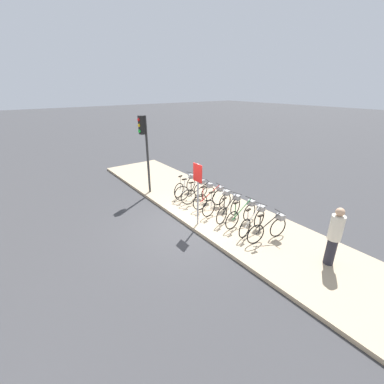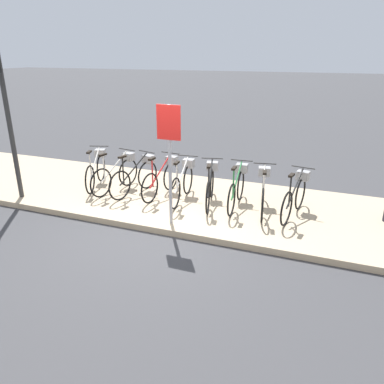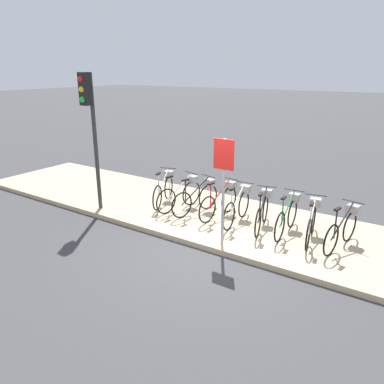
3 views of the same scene
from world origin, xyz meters
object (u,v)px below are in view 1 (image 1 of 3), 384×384
parked_bicycle_2 (201,193)px  pedestrian (334,235)px  parked_bicycle_6 (243,213)px  parked_bicycle_8 (270,227)px  parked_bicycle_3 (212,197)px  parked_bicycle_7 (254,220)px  parked_bicycle_1 (193,189)px  traffic_light (144,139)px  parked_bicycle_0 (186,185)px  parked_bicycle_4 (219,202)px  sign_post (198,184)px  parked_bicycle_5 (230,208)px

parked_bicycle_2 → pedestrian: bearing=3.9°
parked_bicycle_6 → parked_bicycle_8: size_ratio=1.01×
parked_bicycle_3 → parked_bicycle_7: size_ratio=1.01×
parked_bicycle_1 → traffic_light: bearing=-144.4°
parked_bicycle_0 → parked_bicycle_1: bearing=-6.2°
parked_bicycle_8 → pedestrian: size_ratio=0.91×
parked_bicycle_2 → parked_bicycle_4: same height
parked_bicycle_6 → traffic_light: size_ratio=0.46×
parked_bicycle_0 → traffic_light: 2.69m
pedestrian → traffic_light: (-7.53, -1.63, 1.56)m
parked_bicycle_0 → parked_bicycle_8: same height
parked_bicycle_4 → parked_bicycle_8: (2.36, 0.00, 0.00)m
parked_bicycle_1 → sign_post: bearing=-33.1°
parked_bicycle_1 → parked_bicycle_7: size_ratio=1.00×
parked_bicycle_4 → pedestrian: 4.15m
parked_bicycle_2 → parked_bicycle_6: (2.31, 0.07, 0.00)m
parked_bicycle_5 → pedestrian: (3.49, 0.35, 0.46)m
parked_bicycle_5 → traffic_light: (-4.04, -1.28, 2.02)m
parked_bicycle_1 → traffic_light: traffic_light is taller
parked_bicycle_0 → parked_bicycle_1: same height
parked_bicycle_3 → parked_bicycle_5: bearing=-4.5°
parked_bicycle_0 → parked_bicycle_8: (4.62, -0.06, 0.00)m
parked_bicycle_1 → parked_bicycle_7: 3.36m
parked_bicycle_6 → traffic_light: bearing=-163.8°
parked_bicycle_6 → parked_bicycle_7: size_ratio=1.01×
parked_bicycle_1 → parked_bicycle_5: same height
parked_bicycle_7 → traffic_light: 5.68m
pedestrian → parked_bicycle_5: bearing=-174.2°
parked_bicycle_1 → parked_bicycle_5: bearing=-0.1°
parked_bicycle_0 → parked_bicycle_3: size_ratio=0.96×
parked_bicycle_7 → sign_post: (-1.48, -1.23, 1.07)m
sign_post → parked_bicycle_4: bearing=101.7°
parked_bicycle_0 → parked_bicycle_5: (2.88, -0.07, 0.00)m
parked_bicycle_0 → parked_bicycle_2: size_ratio=0.98×
parked_bicycle_0 → parked_bicycle_4: 2.26m
parked_bicycle_7 → parked_bicycle_1: bearing=-180.0°
parked_bicycle_8 → pedestrian: (1.75, 0.35, 0.46)m
parked_bicycle_3 → parked_bicycle_6: (1.71, -0.03, 0.00)m
pedestrian → parked_bicycle_6: bearing=-174.3°
parked_bicycle_5 → parked_bicycle_8: same height
parked_bicycle_6 → parked_bicycle_8: bearing=-2.8°
parked_bicycle_0 → parked_bicycle_3: (1.73, 0.02, 0.00)m
parked_bicycle_5 → parked_bicycle_8: 1.74m
parked_bicycle_8 → traffic_light: (-5.78, -1.28, 2.02)m
parked_bicycle_2 → parked_bicycle_6: size_ratio=0.98×
parked_bicycle_3 → sign_post: sign_post is taller
parked_bicycle_4 → traffic_light: size_ratio=0.46×
parked_bicycle_4 → parked_bicycle_8: same height
parked_bicycle_5 → traffic_light: traffic_light is taller
parked_bicycle_2 → parked_bicycle_3: size_ratio=0.98×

